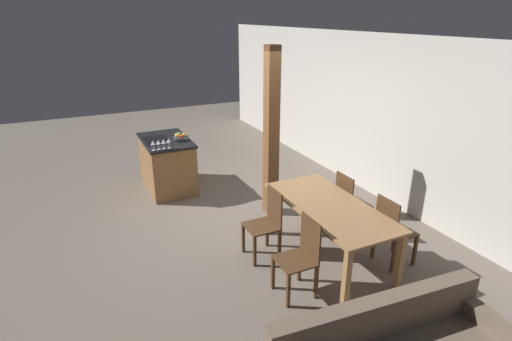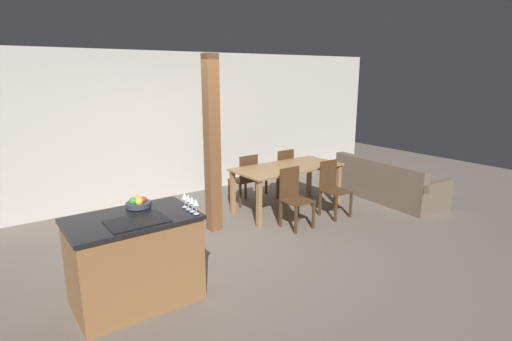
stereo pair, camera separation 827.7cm
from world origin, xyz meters
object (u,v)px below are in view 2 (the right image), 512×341
object	(u,v)px
dining_chair_near_left	(294,197)
dining_chair_far_right	(282,172)
couch	(387,185)
wine_glass_near	(196,202)
dining_chair_near_right	(333,188)
timber_post	(212,146)
dining_table	(287,172)
wine_glass_middle	(192,200)
wine_glass_end	(185,196)
dining_chair_far_left	(245,179)
wine_glass_far	(188,198)
fruit_bowl	(138,203)
kitchen_island	(135,260)

from	to	relation	value
dining_chair_near_left	dining_chair_far_right	world-z (taller)	same
couch	wine_glass_near	bearing A→B (deg)	106.67
dining_chair_near_right	timber_post	world-z (taller)	timber_post
dining_table	dining_chair_near_right	bearing A→B (deg)	-57.44
wine_glass_middle	dining_chair_near_right	xyz separation A→B (m)	(2.99, 0.86, -0.58)
wine_glass_end	dining_chair_far_left	distance (m)	3.00
wine_glass_far	dining_chair_far_left	xyz separation A→B (m)	(2.15, 2.10, -0.58)
timber_post	dining_chair_far_right	bearing A→B (deg)	20.50
wine_glass_middle	dining_chair_near_left	bearing A→B (deg)	21.86
fruit_bowl	dining_chair_far_right	world-z (taller)	fruit_bowl
wine_glass_near	dining_chair_far_right	size ratio (longest dim) A/B	0.18
dining_chair_far_left	kitchen_island	bearing A→B (deg)	35.84
wine_glass_end	dining_chair_far_left	size ratio (longest dim) A/B	0.18
dining_chair_near_left	couch	distance (m)	2.34
fruit_bowl	dining_chair_far_left	distance (m)	3.11
wine_glass_middle	dining_chair_near_left	world-z (taller)	wine_glass_middle
wine_glass_far	couch	world-z (taller)	wine_glass_far
wine_glass_near	dining_table	xyz separation A→B (m)	(2.57, 1.61, -0.39)
couch	wine_glass_far	bearing A→B (deg)	104.59
dining_chair_near_right	timber_post	xyz separation A→B (m)	(-1.91, 0.61, 0.81)
wine_glass_middle	dining_chair_far_left	bearing A→B (deg)	45.49
couch	wine_glass_end	bearing A→B (deg)	103.53
kitchen_island	wine_glass_middle	size ratio (longest dim) A/B	7.76
wine_glass_near	timber_post	distance (m)	1.91
wine_glass_middle	wine_glass_far	size ratio (longest dim) A/B	1.00
dining_chair_far_right	timber_post	size ratio (longest dim) A/B	0.35
wine_glass_middle	dining_chair_near_right	distance (m)	3.17
kitchen_island	wine_glass_far	xyz separation A→B (m)	(0.55, -0.15, 0.59)
kitchen_island	dining_chair_far_right	bearing A→B (deg)	28.81
wine_glass_far	wine_glass_end	world-z (taller)	same
wine_glass_near	wine_glass_far	distance (m)	0.17
dining_chair_near_left	fruit_bowl	bearing A→B (deg)	-171.22
dining_table	kitchen_island	bearing A→B (deg)	-157.58
fruit_bowl	wine_glass_far	world-z (taller)	wine_glass_far
wine_glass_middle	dining_chair_near_right	bearing A→B (deg)	16.07
dining_chair_far_left	timber_post	size ratio (longest dim) A/B	0.35
wine_glass_end	dining_chair_near_left	size ratio (longest dim) A/B	0.18
dining_chair_far_right	wine_glass_middle	bearing A→B (deg)	36.13
couch	dining_chair_near_left	bearing A→B (deg)	94.82
couch	timber_post	world-z (taller)	timber_post
kitchen_island	wine_glass_end	size ratio (longest dim) A/B	7.76
wine_glass_middle	couch	world-z (taller)	wine_glass_middle
couch	wine_glass_middle	bearing A→B (deg)	105.63
dining_chair_far_left	timber_post	distance (m)	1.52
wine_glass_middle	wine_glass_far	bearing A→B (deg)	90.00
dining_table	wine_glass_near	bearing A→B (deg)	-147.97
wine_glass_far	wine_glass_end	distance (m)	0.08
wine_glass_end	dining_chair_far_right	xyz separation A→B (m)	(2.99, 2.02, -0.58)
wine_glass_end	dining_chair_near_right	world-z (taller)	wine_glass_end
dining_chair_near_left	wine_glass_near	bearing A→B (deg)	-156.22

